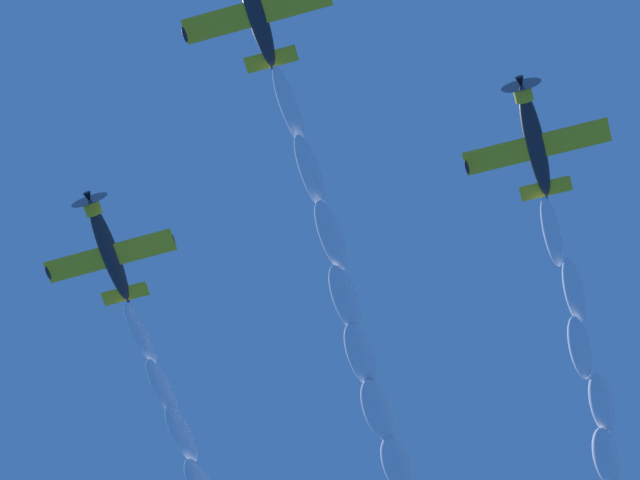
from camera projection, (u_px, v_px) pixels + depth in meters
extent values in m
ellipsoid|color=#232328|center=(255.00, 9.00, 69.28)|extent=(7.08, 4.76, 2.15)
cube|color=yellow|center=(256.00, 13.00, 69.18)|extent=(6.01, 8.90, 1.06)
ellipsoid|color=#232328|center=(185.00, 35.00, 69.47)|extent=(1.03, 0.74, 0.42)
cube|color=yellow|center=(271.00, 59.00, 70.37)|extent=(2.54, 3.40, 0.49)
cube|color=#232328|center=(271.00, 59.00, 70.93)|extent=(1.30, 0.73, 1.39)
ellipsoid|color=#1E232D|center=(254.00, 2.00, 69.61)|extent=(1.93, 1.52, 0.98)
ellipsoid|color=#232328|center=(535.00, 143.00, 72.83)|extent=(7.08, 4.75, 1.95)
cylinder|color=yellow|center=(523.00, 93.00, 71.66)|extent=(1.58, 1.52, 1.33)
cone|color=black|center=(520.00, 83.00, 71.41)|extent=(1.01, 0.87, 0.66)
cylinder|color=#3F3F47|center=(521.00, 85.00, 71.47)|extent=(1.61, 2.25, 2.70)
cube|color=yellow|center=(536.00, 147.00, 72.74)|extent=(6.02, 8.90, 0.87)
ellipsoid|color=#232328|center=(606.00, 127.00, 72.38)|extent=(1.03, 0.74, 0.39)
ellipsoid|color=#232328|center=(467.00, 167.00, 73.09)|extent=(1.03, 0.74, 0.39)
cube|color=yellow|center=(546.00, 189.00, 74.00)|extent=(2.54, 3.40, 0.41)
cube|color=#232328|center=(544.00, 187.00, 74.55)|extent=(1.27, 0.73, 1.36)
ellipsoid|color=#1E232D|center=(532.00, 136.00, 73.15)|extent=(1.91, 1.52, 0.93)
ellipsoid|color=#232328|center=(109.00, 252.00, 78.51)|extent=(7.07, 4.77, 2.15)
cylinder|color=yellow|center=(92.00, 207.00, 77.46)|extent=(1.59, 1.58, 1.31)
cone|color=black|center=(89.00, 198.00, 77.23)|extent=(1.02, 0.90, 0.66)
cylinder|color=#3F3F47|center=(89.00, 200.00, 77.28)|extent=(1.63, 2.41, 2.57)
cube|color=yellow|center=(110.00, 256.00, 78.40)|extent=(6.03, 8.91, 0.45)
ellipsoid|color=#232328|center=(172.00, 239.00, 77.83)|extent=(1.03, 0.75, 0.41)
ellipsoid|color=#232328|center=(48.00, 273.00, 78.98)|extent=(1.03, 0.75, 0.41)
cube|color=yellow|center=(125.00, 294.00, 79.57)|extent=(2.54, 3.41, 0.28)
cube|color=#232328|center=(127.00, 292.00, 80.12)|extent=(1.28, 0.80, 1.39)
ellipsoid|color=#1E232D|center=(109.00, 246.00, 78.84)|extent=(1.92, 1.55, 0.95)
ellipsoid|color=white|center=(289.00, 106.00, 71.26)|extent=(5.63, 3.88, 1.83)
ellipsoid|color=white|center=(310.00, 172.00, 72.72)|extent=(5.74, 4.05, 2.01)
ellipsoid|color=white|center=(331.00, 236.00, 74.12)|extent=(5.85, 4.21, 2.19)
ellipsoid|color=white|center=(345.00, 299.00, 75.75)|extent=(5.96, 4.38, 2.36)
ellipsoid|color=white|center=(361.00, 356.00, 77.40)|extent=(6.07, 4.54, 2.54)
ellipsoid|color=white|center=(378.00, 411.00, 78.58)|extent=(6.17, 4.71, 2.72)
ellipsoid|color=white|center=(398.00, 466.00, 80.39)|extent=(6.28, 4.88, 2.89)
ellipsoid|color=white|center=(552.00, 232.00, 74.93)|extent=(5.63, 3.88, 1.83)
ellipsoid|color=white|center=(574.00, 291.00, 76.42)|extent=(5.74, 4.05, 2.01)
ellipsoid|color=white|center=(580.00, 348.00, 77.80)|extent=(5.85, 4.21, 2.19)
ellipsoid|color=white|center=(602.00, 403.00, 79.37)|extent=(5.96, 4.38, 2.36)
ellipsoid|color=white|center=(606.00, 457.00, 80.70)|extent=(6.07, 4.54, 2.54)
ellipsoid|color=white|center=(141.00, 335.00, 80.68)|extent=(5.63, 3.88, 1.83)
ellipsoid|color=white|center=(162.00, 388.00, 82.27)|extent=(5.74, 4.05, 2.01)
ellipsoid|color=white|center=(182.00, 435.00, 83.46)|extent=(5.85, 4.21, 2.19)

